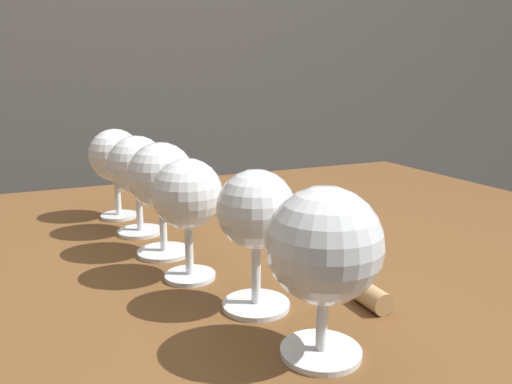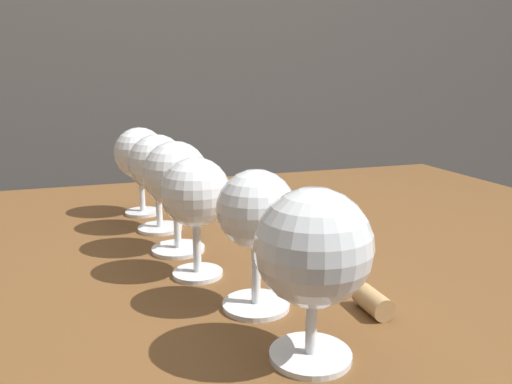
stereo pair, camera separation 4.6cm
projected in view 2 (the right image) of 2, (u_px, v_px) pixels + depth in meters
The scene contains 8 objects.
dining_table at pixel (183, 312), 0.69m from camera, with size 1.37×0.84×0.77m.
wine_glass_pinot at pixel (313, 251), 0.38m from camera, with size 0.09×0.09×0.14m.
wine_glass_empty at pixel (256, 215), 0.46m from camera, with size 0.07×0.07×0.14m.
wine_glass_chardonnay at pixel (198, 195), 0.54m from camera, with size 0.08×0.08×0.13m.
wine_glass_white at pixel (176, 177), 0.62m from camera, with size 0.08×0.08×0.14m.
wine_glass_rose at pixel (157, 165), 0.70m from camera, with size 0.08×0.08×0.14m.
wine_glass_merlot at pixel (140, 155), 0.79m from camera, with size 0.08×0.08×0.14m.
cork at pixel (373, 302), 0.47m from camera, with size 0.02×0.02×0.04m, color tan.
Camera 2 is at (-0.10, -0.63, 0.99)m, focal length 35.19 mm.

